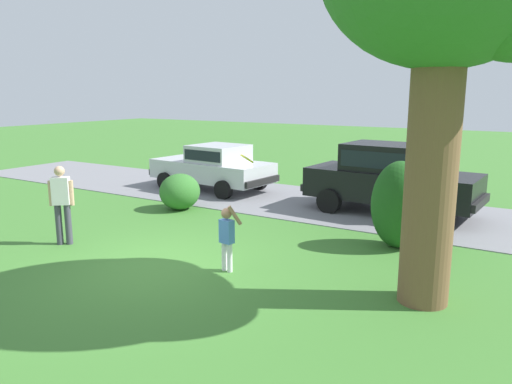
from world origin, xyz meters
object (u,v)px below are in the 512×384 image
Objects in this scene: frisbee at (247,159)px; adult_onlooker at (62,201)px; parked_suv at (392,175)px; child_thrower at (227,234)px; parked_sedan at (214,166)px.

frisbee reaches higher than adult_onlooker.
frisbee is at bearing -101.68° from parked_suv.
frisbee reaches higher than child_thrower.
parked_sedan is 6.70m from adult_onlooker.
child_thrower is (-1.28, -6.00, -0.36)m from parked_suv.
parked_suv is at bearing 51.02° from adult_onlooker.
parked_sedan is 0.94× the size of parked_suv.
parked_sedan is 2.61× the size of adult_onlooker.
adult_onlooker is (0.83, -6.65, 0.13)m from parked_sedan.
parked_suv is at bearing 78.32° from frisbee.
adult_onlooker is at bearing -172.65° from child_thrower.
parked_suv is 15.37× the size of frisbee.
parked_suv is 2.76× the size of adult_onlooker.
child_thrower is (4.83, -6.14, -0.13)m from parked_sedan.
parked_sedan is 7.62m from frisbee.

